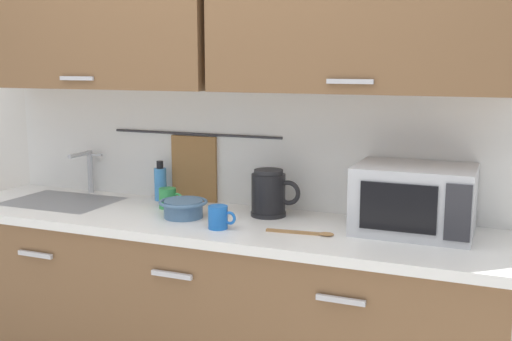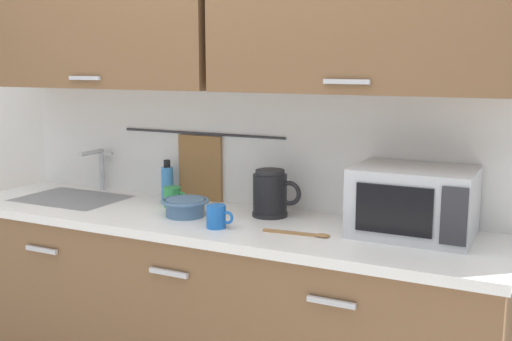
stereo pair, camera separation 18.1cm
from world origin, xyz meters
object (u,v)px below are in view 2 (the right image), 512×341
electric_kettle (271,194)px  mug_by_kettle (217,217)px  dish_soap_bottle (167,182)px  mug_near_sink (173,197)px  mixing_bowl (185,206)px  microwave (413,202)px  wooden_spoon (305,234)px

electric_kettle → mug_by_kettle: size_ratio=1.89×
electric_kettle → dish_soap_bottle: 0.62m
mug_near_sink → mixing_bowl: size_ratio=0.56×
electric_kettle → mug_by_kettle: electric_kettle is taller
microwave → dish_soap_bottle: size_ratio=2.35×
microwave → mug_by_kettle: microwave is taller
mug_near_sink → mug_by_kettle: 0.44m
microwave → wooden_spoon: (-0.38, -0.19, -0.13)m
dish_soap_bottle → mug_near_sink: dish_soap_bottle is taller
mug_near_sink → mixing_bowl: mug_near_sink is taller
mug_near_sink → mixing_bowl: (0.15, -0.13, -0.00)m
dish_soap_bottle → wooden_spoon: (0.86, -0.31, -0.08)m
dish_soap_bottle → mixing_bowl: bearing=-43.6°
dish_soap_bottle → wooden_spoon: 0.92m
electric_kettle → wooden_spoon: 0.35m
microwave → mug_near_sink: size_ratio=3.83×
electric_kettle → wooden_spoon: (0.25, -0.22, -0.10)m
electric_kettle → mug_near_sink: size_ratio=1.89×
mug_by_kettle → mixing_bowl: bearing=154.2°
mug_near_sink → electric_kettle: bearing=5.4°
wooden_spoon → dish_soap_bottle: bearing=160.2°
microwave → dish_soap_bottle: (-1.24, 0.12, -0.05)m
microwave → wooden_spoon: size_ratio=1.66×
mug_near_sink → wooden_spoon: size_ratio=0.43×
mixing_bowl → mug_by_kettle: size_ratio=1.78×
microwave → dish_soap_bottle: microwave is taller
microwave → mixing_bowl: bearing=-171.6°
dish_soap_bottle → mug_near_sink: (0.12, -0.13, -0.04)m
electric_kettle → wooden_spoon: electric_kettle is taller
microwave → mug_near_sink: 1.12m
dish_soap_bottle → mug_by_kettle: size_ratio=1.63×
mug_near_sink → mug_by_kettle: size_ratio=1.00×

